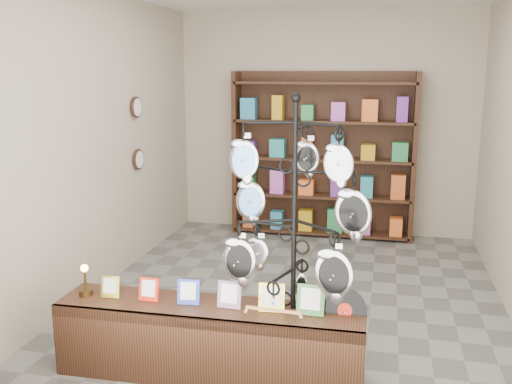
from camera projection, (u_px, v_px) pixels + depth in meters
ground at (294, 298)px, 5.66m from camera, size 5.00×5.00×0.00m
room_envelope at (296, 110)px, 5.27m from camera, size 5.00×5.00×5.00m
display_tree at (294, 221)px, 3.94m from camera, size 1.06×0.98×2.07m
front_shelf at (210, 340)px, 4.18m from camera, size 2.25×0.51×0.79m
back_shelving at (322, 160)px, 7.63m from camera, size 2.42×0.36×2.20m
wall_clocks at (137, 134)px, 6.54m from camera, size 0.03×0.24×0.84m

